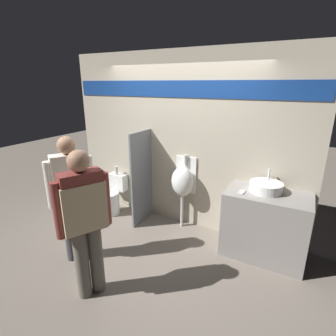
% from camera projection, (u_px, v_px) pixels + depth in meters
% --- Properties ---
extents(ground_plane, '(16.00, 16.00, 0.00)m').
position_uv_depth(ground_plane, '(163.00, 236.00, 3.99)').
color(ground_plane, '#70665B').
extents(display_wall, '(3.94, 0.07, 2.70)m').
position_uv_depth(display_wall, '(181.00, 141.00, 4.07)').
color(display_wall, '#B2A893').
rests_on(display_wall, ground_plane).
extents(sink_counter, '(1.04, 0.61, 0.89)m').
position_uv_depth(sink_counter, '(265.00, 225.00, 3.45)').
color(sink_counter, gray).
rests_on(sink_counter, ground_plane).
extents(sink_basin, '(0.42, 0.42, 0.26)m').
position_uv_depth(sink_basin, '(266.00, 187.00, 3.36)').
color(sink_basin, white).
rests_on(sink_basin, sink_counter).
extents(cell_phone, '(0.07, 0.14, 0.01)m').
position_uv_depth(cell_phone, '(242.00, 192.00, 3.35)').
color(cell_phone, '#B7B7BC').
rests_on(cell_phone, sink_counter).
extents(divider_near_counter, '(0.03, 0.58, 1.53)m').
position_uv_depth(divider_near_counter, '(142.00, 178.00, 4.24)').
color(divider_near_counter, slate).
rests_on(divider_near_counter, ground_plane).
extents(urinal_near_counter, '(0.36, 0.28, 1.18)m').
position_uv_depth(urinal_near_counter, '(183.00, 181.00, 4.07)').
color(urinal_near_counter, silver).
rests_on(urinal_near_counter, ground_plane).
extents(toilet, '(0.36, 0.52, 0.81)m').
position_uv_depth(toilet, '(112.00, 197.00, 4.69)').
color(toilet, white).
rests_on(toilet, ground_plane).
extents(person_in_vest, '(0.38, 0.52, 1.63)m').
position_uv_depth(person_in_vest, '(84.00, 216.00, 2.65)').
color(person_in_vest, '#666056').
rests_on(person_in_vest, ground_plane).
extents(person_with_lanyard, '(0.37, 0.50, 1.64)m').
position_uv_depth(person_with_lanyard, '(72.00, 194.00, 3.26)').
color(person_with_lanyard, '#3D3D42').
rests_on(person_with_lanyard, ground_plane).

